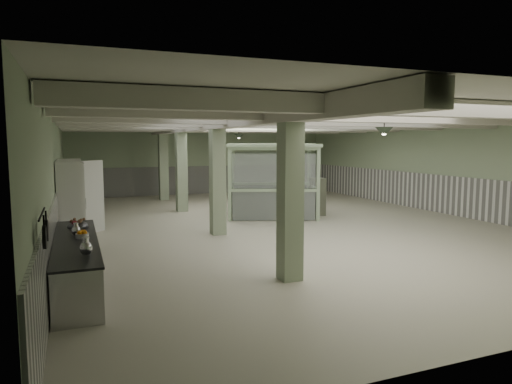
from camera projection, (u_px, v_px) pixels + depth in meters
name	position (u px, v px, depth m)	size (l,w,h in m)	color
floor	(279.00, 223.00, 15.80)	(20.00, 20.00, 0.00)	beige
ceiling	(279.00, 118.00, 15.41)	(14.00, 20.00, 0.02)	silver
wall_back	(203.00, 161.00, 24.84)	(14.00, 0.02, 3.60)	#92A584
wall_left	(56.00, 177.00, 13.03)	(0.02, 20.00, 3.60)	#92A584
wall_right	(439.00, 167.00, 18.18)	(0.02, 20.00, 3.60)	#92A584
wainscot_left	(59.00, 213.00, 13.15)	(0.05, 19.90, 1.50)	silver
wainscot_right	(437.00, 193.00, 18.28)	(0.05, 19.90, 1.50)	silver
wainscot_back	(203.00, 180.00, 24.93)	(13.90, 0.05, 1.50)	silver
girder	(208.00, 124.00, 14.51)	(0.45, 19.90, 0.40)	beige
beam_a	(447.00, 108.00, 8.50)	(13.90, 0.35, 0.32)	beige
beam_b	(367.00, 116.00, 10.81)	(13.90, 0.35, 0.32)	beige
beam_c	(315.00, 120.00, 13.12)	(13.90, 0.35, 0.32)	beige
beam_d	(279.00, 124.00, 15.42)	(13.90, 0.35, 0.32)	beige
beam_e	(252.00, 126.00, 17.73)	(13.90, 0.35, 0.32)	beige
beam_f	(232.00, 128.00, 20.04)	(13.90, 0.35, 0.32)	beige
beam_g	(216.00, 129.00, 22.35)	(13.90, 0.35, 0.32)	beige
column_a	(290.00, 192.00, 9.14)	(0.42, 0.42, 3.60)	#91A283
column_b	(218.00, 175.00, 13.76)	(0.42, 0.42, 3.60)	#91A283
column_c	(181.00, 167.00, 18.37)	(0.42, 0.42, 3.60)	#91A283
column_d	(163.00, 163.00, 22.07)	(0.42, 0.42, 3.60)	#91A283
hook_rail	(42.00, 214.00, 6.03)	(0.02, 0.02, 1.20)	black
pendant_front	(384.00, 132.00, 11.03)	(0.44, 0.44, 0.22)	#2B3729
pendant_mid	(286.00, 135.00, 16.11)	(0.44, 0.44, 0.22)	#2B3729
pendant_back	(239.00, 137.00, 20.73)	(0.44, 0.44, 0.22)	#2B3729
prep_counter	(77.00, 262.00, 8.92)	(0.80, 4.58, 0.91)	#B9B9BE
pitcher_near	(86.00, 246.00, 7.65)	(0.21, 0.24, 0.31)	#B9B9BE
pitcher_far	(76.00, 229.00, 9.25)	(0.18, 0.21, 0.26)	#B9B9BE
veg_colander	(78.00, 223.00, 10.12)	(0.45, 0.45, 0.20)	#3B3B40
orange_bowl	(82.00, 236.00, 9.00)	(0.25, 0.25, 0.09)	#B2B2B7
skillet_near	(45.00, 237.00, 5.61)	(0.30, 0.30, 0.04)	black
skillet_far	(47.00, 231.00, 6.03)	(0.28, 0.28, 0.04)	black
walkin_cooler	(71.00, 198.00, 13.10)	(1.17, 2.59, 2.38)	silver
guard_booth	(272.00, 168.00, 17.34)	(4.19, 3.89, 2.73)	#AAC69E
filing_cabinet	(318.00, 196.00, 17.57)	(0.46, 0.66, 1.43)	#5E6251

